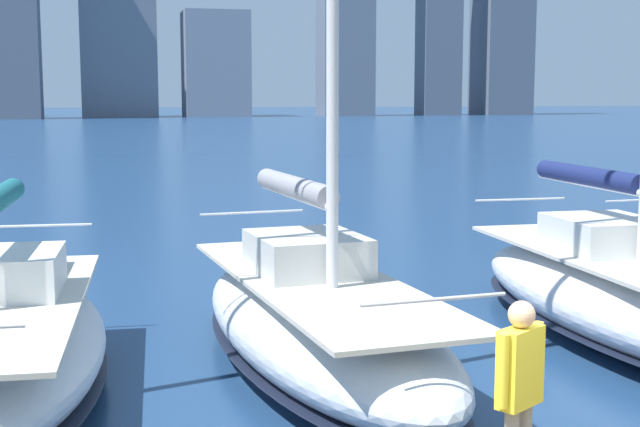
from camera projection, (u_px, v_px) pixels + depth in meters
city_skyline at (100, 0)px, 157.14m from camera, size 170.95×22.21×48.77m
sailboat_navy at (617, 292)px, 14.14m from camera, size 2.69×8.12×10.63m
sailboat_grey at (317, 318)px, 12.35m from camera, size 3.16×7.98×13.10m
person_yellow_shirt at (520, 380)px, 7.11m from camera, size 0.53×0.39×1.63m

